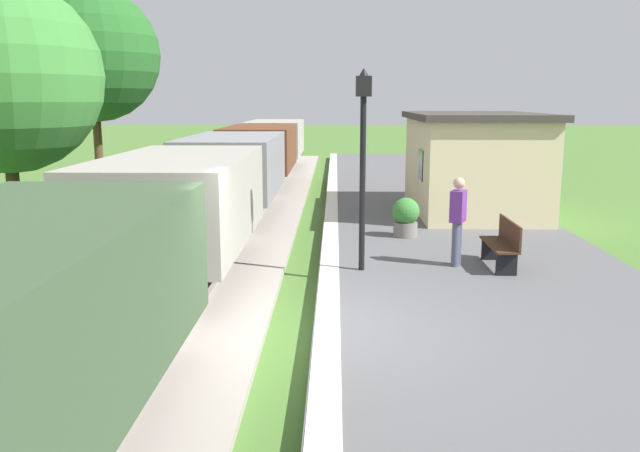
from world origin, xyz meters
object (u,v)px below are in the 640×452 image
at_px(potted_planter, 406,216).
at_px(tree_trackside_mid, 4,77).
at_px(tree_trackside_far, 92,55).
at_px(person_waiting, 458,218).
at_px(lamp_post_near, 363,133).
at_px(freight_train, 233,171).
at_px(station_hut, 473,162).
at_px(bench_near_hut, 503,243).

xyz_separation_m(potted_planter, tree_trackside_mid, (-8.69, -0.97, 3.15)).
xyz_separation_m(tree_trackside_mid, tree_trackside_far, (-1.08, 8.30, 0.97)).
distance_m(person_waiting, lamp_post_near, 2.48).
relative_size(person_waiting, tree_trackside_mid, 0.29).
xyz_separation_m(freight_train, tree_trackside_mid, (-4.14, -4.50, 2.48)).
xyz_separation_m(freight_train, person_waiting, (5.24, -6.24, -0.21)).
bearing_deg(tree_trackside_mid, person_waiting, -10.55).
xyz_separation_m(person_waiting, tree_trackside_mid, (-9.38, 1.75, 2.69)).
height_order(person_waiting, tree_trackside_mid, tree_trackside_mid).
distance_m(potted_planter, tree_trackside_far, 12.89).
xyz_separation_m(station_hut, bench_near_hut, (-0.71, -6.49, -0.93)).
bearing_deg(lamp_post_near, tree_trackside_far, 129.63).
bearing_deg(potted_planter, tree_trackside_far, 143.11).
bearing_deg(lamp_post_near, station_hut, 63.24).
height_order(freight_train, potted_planter, freight_train).
bearing_deg(tree_trackside_mid, lamp_post_near, -15.67).
bearing_deg(freight_train, tree_trackside_mid, -132.68).
xyz_separation_m(bench_near_hut, person_waiting, (-0.85, 0.12, 0.46)).
xyz_separation_m(bench_near_hut, tree_trackside_mid, (-10.23, 1.87, 3.15)).
bearing_deg(tree_trackside_far, person_waiting, -43.84).
bearing_deg(tree_trackside_mid, tree_trackside_far, 97.39).
relative_size(station_hut, bench_near_hut, 3.87).
bearing_deg(person_waiting, station_hut, -79.21).
height_order(person_waiting, potted_planter, person_waiting).
bearing_deg(lamp_post_near, potted_planter, 69.67).
xyz_separation_m(freight_train, station_hut, (6.80, 0.12, 0.26)).
relative_size(potted_planter, tree_trackside_mid, 0.15).
xyz_separation_m(person_waiting, tree_trackside_far, (-10.46, 10.04, 3.67)).
distance_m(bench_near_hut, potted_planter, 3.23).
distance_m(station_hut, lamp_post_near, 7.63).
height_order(tree_trackside_mid, tree_trackside_far, tree_trackside_far).
bearing_deg(person_waiting, lamp_post_near, 35.95).
bearing_deg(person_waiting, potted_planter, -51.10).
bearing_deg(bench_near_hut, person_waiting, 171.77).
xyz_separation_m(lamp_post_near, tree_trackside_far, (-8.62, 10.41, 2.05)).
bearing_deg(bench_near_hut, station_hut, 83.76).
bearing_deg(tree_trackside_mid, station_hut, 22.89).
relative_size(freight_train, tree_trackside_mid, 5.48).
bearing_deg(lamp_post_near, freight_train, 117.22).
bearing_deg(potted_planter, freight_train, 142.17).
height_order(station_hut, person_waiting, station_hut).
relative_size(bench_near_hut, lamp_post_near, 0.41).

